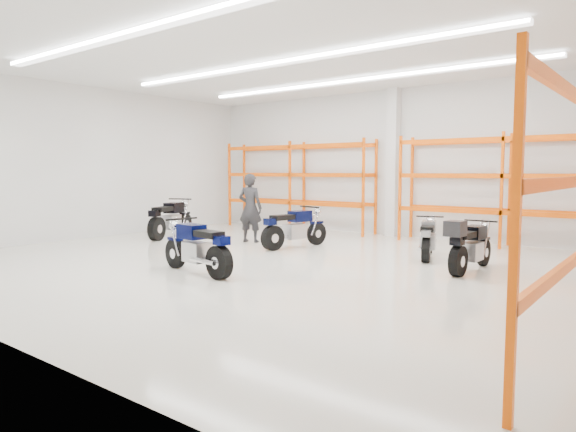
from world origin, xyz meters
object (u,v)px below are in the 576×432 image
Objects in this scene: motorcycle_back_b at (292,229)px; standing_man at (250,208)px; motorcycle_main at (199,249)px; motorcycle_back_d at (468,246)px; structural_column at (393,163)px; motorcycle_back_c at (428,239)px; motorcycle_back_a at (169,220)px.

motorcycle_back_b is 1.69m from standing_man.
standing_man reaches higher than motorcycle_main.
motorcycle_back_b is 4.72m from motorcycle_back_d.
motorcycle_back_d is 0.47× the size of structural_column.
standing_man is (-5.03, -0.47, 0.53)m from motorcycle_back_c.
motorcycle_main is at bearing -33.87° from motorcycle_back_a.
standing_man is 4.66m from structural_column.
motorcycle_back_d is at bearing 159.74° from standing_man.
motorcycle_back_c is at bearing 10.59° from motorcycle_back_b.
motorcycle_back_b is (4.18, 0.61, -0.04)m from motorcycle_back_a.
structural_column is at bearing 127.71° from motorcycle_back_c.
motorcycle_back_a is at bearing -170.66° from motorcycle_back_c.
motorcycle_back_b is 1.17× the size of motorcycle_back_c.
motorcycle_back_b is at bearing 8.31° from motorcycle_back_a.
motorcycle_main is 1.00× the size of motorcycle_back_b.
motorcycle_main is 5.27m from motorcycle_back_c.
motorcycle_back_a is 8.88m from motorcycle_back_d.
structural_column is (5.11, 4.46, 1.71)m from motorcycle_back_a.
motorcycle_main is 3.88m from motorcycle_back_b.
motorcycle_back_a is at bearing 146.13° from motorcycle_main.
motorcycle_back_a is 4.22m from motorcycle_back_b.
motorcycle_back_a is 6.99m from structural_column.
motorcycle_main is 1.02× the size of motorcycle_back_d.
motorcycle_back_c is 1.68m from motorcycle_back_d.
motorcycle_back_b is 4.33m from structural_column.
standing_man is at bearing 174.41° from motorcycle_back_d.
motorcycle_back_a is 1.08× the size of motorcycle_back_d.
motorcycle_back_d is at bearing 1.05° from motorcycle_back_a.
structural_column reaches higher than motorcycle_back_d.
motorcycle_back_c is at bearing 58.06° from motorcycle_main.
structural_column is at bearing 87.73° from motorcycle_main.
motorcycle_back_d is at bearing 39.76° from motorcycle_main.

